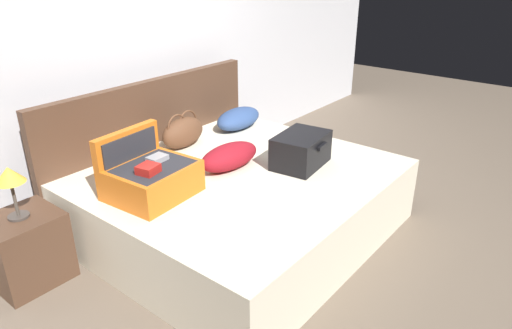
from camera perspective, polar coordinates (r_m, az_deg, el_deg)
name	(u,v)px	position (r m, az deg, el deg)	size (l,w,h in m)	color
ground_plane	(284,249)	(3.46, 3.41, -10.22)	(12.00, 12.00, 0.00)	#6B5B4C
back_wall	(123,43)	(4.08, -15.90, 14.15)	(8.00, 0.10, 2.60)	silver
bed	(242,202)	(3.53, -1.78, -4.59)	(2.07, 1.87, 0.50)	beige
headboard	(154,140)	(4.07, -12.37, 2.95)	(2.11, 0.08, 1.03)	#4C3323
hard_case_large	(150,176)	(3.12, -12.78, -1.38)	(0.56, 0.51, 0.41)	#D16619
hard_case_medium	(301,150)	(3.50, 5.51, 1.79)	(0.48, 0.37, 0.24)	black
duffel_bag	(183,132)	(3.88, -8.92, 3.94)	(0.44, 0.23, 0.30)	brown
pillow_near_headboard	(238,119)	(4.28, -2.16, 5.64)	(0.52, 0.28, 0.18)	navy
pillow_center_head	(229,157)	(3.45, -3.32, 0.96)	(0.51, 0.24, 0.19)	maroon
nightstand	(27,249)	(3.37, -26.22, -9.23)	(0.44, 0.40, 0.47)	#4C3323
table_lamp	(10,178)	(3.14, -27.89, -1.50)	(0.18, 0.18, 0.34)	#3F3833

